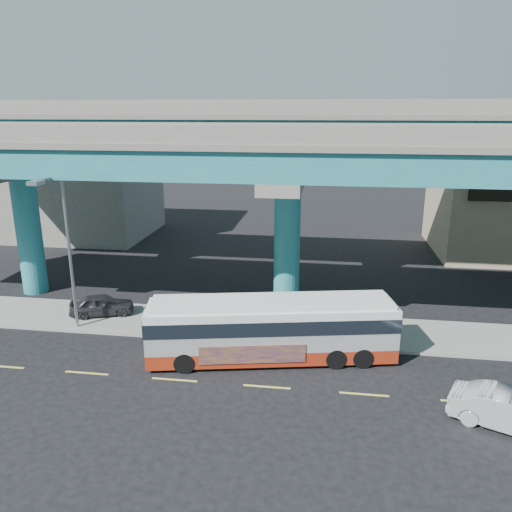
# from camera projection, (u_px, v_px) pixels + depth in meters

# --- Properties ---
(ground) EXTENTS (120.00, 120.00, 0.00)m
(ground) POSITION_uv_depth(u_px,v_px,m) (268.00, 383.00, 21.15)
(ground) COLOR black
(ground) RESTS_ON ground
(sidewalk) EXTENTS (70.00, 4.00, 0.15)m
(sidewalk) POSITION_uv_depth(u_px,v_px,m) (280.00, 328.00, 26.35)
(sidewalk) COLOR gray
(sidewalk) RESTS_ON ground
(lane_markings) EXTENTS (58.00, 0.12, 0.01)m
(lane_markings) POSITION_uv_depth(u_px,v_px,m) (267.00, 387.00, 20.86)
(lane_markings) COLOR #D8C64C
(lane_markings) RESTS_ON ground
(viaduct) EXTENTS (52.00, 12.40, 11.70)m
(viaduct) POSITION_uv_depth(u_px,v_px,m) (289.00, 148.00, 27.22)
(viaduct) COLOR #21687D
(viaduct) RESTS_ON ground
(building_concrete) EXTENTS (12.00, 10.00, 9.00)m
(building_concrete) POSITION_uv_depth(u_px,v_px,m) (82.00, 186.00, 45.41)
(building_concrete) COLOR gray
(building_concrete) RESTS_ON ground
(transit_bus) EXTENTS (11.55, 4.64, 2.90)m
(transit_bus) POSITION_uv_depth(u_px,v_px,m) (272.00, 327.00, 22.81)
(transit_bus) COLOR maroon
(transit_bus) RESTS_ON ground
(sedan) EXTENTS (4.61, 5.32, 1.39)m
(sedan) POSITION_uv_depth(u_px,v_px,m) (511.00, 412.00, 17.96)
(sedan) COLOR #AEAFB3
(sedan) RESTS_ON ground
(parked_car) EXTENTS (3.55, 4.31, 1.17)m
(parked_car) POSITION_uv_depth(u_px,v_px,m) (102.00, 305.00, 27.71)
(parked_car) COLOR #2C2D31
(parked_car) RESTS_ON sidewalk
(street_lamp) EXTENTS (0.50, 2.64, 8.17)m
(street_lamp) POSITION_uv_depth(u_px,v_px,m) (61.00, 232.00, 24.33)
(street_lamp) COLOR gray
(street_lamp) RESTS_ON sidewalk
(stop_sign) EXTENTS (0.78, 0.26, 2.67)m
(stop_sign) POSITION_uv_depth(u_px,v_px,m) (364.00, 306.00, 23.97)
(stop_sign) COLOR gray
(stop_sign) RESTS_ON sidewalk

